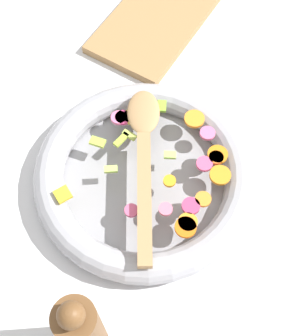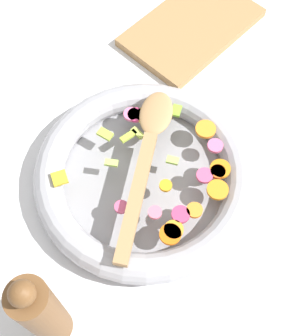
{
  "view_description": "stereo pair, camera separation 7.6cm",
  "coord_description": "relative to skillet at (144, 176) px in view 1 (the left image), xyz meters",
  "views": [
    {
      "loc": [
        -0.3,
        -0.18,
        0.73
      ],
      "look_at": [
        0.0,
        0.0,
        0.05
      ],
      "focal_mm": 50.0,
      "sensor_mm": 36.0,
      "label": 1
    },
    {
      "loc": [
        -0.26,
        -0.25,
        0.73
      ],
      "look_at": [
        0.0,
        0.0,
        0.05
      ],
      "focal_mm": 50.0,
      "sensor_mm": 36.0,
      "label": 2
    }
  ],
  "objects": [
    {
      "name": "ground_plane",
      "position": [
        0.0,
        0.0,
        -0.02
      ],
      "size": [
        4.0,
        4.0,
        0.0
      ],
      "primitive_type": "plane",
      "color": "silver"
    },
    {
      "name": "wooden_spoon",
      "position": [
        0.02,
        0.01,
        0.04
      ],
      "size": [
        0.29,
        0.2,
        0.01
      ],
      "color": "#A87F51",
      "rests_on": "chopped_vegetables"
    },
    {
      "name": "cutting_board",
      "position": [
        0.32,
        0.17,
        -0.01
      ],
      "size": [
        0.28,
        0.17,
        0.02
      ],
      "color": "#9E7547",
      "rests_on": "ground_plane"
    },
    {
      "name": "pepper_mill",
      "position": [
        -0.27,
        -0.07,
        0.09
      ],
      "size": [
        0.05,
        0.05,
        0.23
      ],
      "color": "brown",
      "rests_on": "ground_plane"
    },
    {
      "name": "skillet",
      "position": [
        0.0,
        0.0,
        0.0
      ],
      "size": [
        0.37,
        0.37,
        0.05
      ],
      "color": "gray",
      "rests_on": "ground_plane"
    },
    {
      "name": "chopped_vegetables",
      "position": [
        0.03,
        -0.04,
        0.03
      ],
      "size": [
        0.27,
        0.24,
        0.01
      ],
      "color": "orange",
      "rests_on": "skillet"
    }
  ]
}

